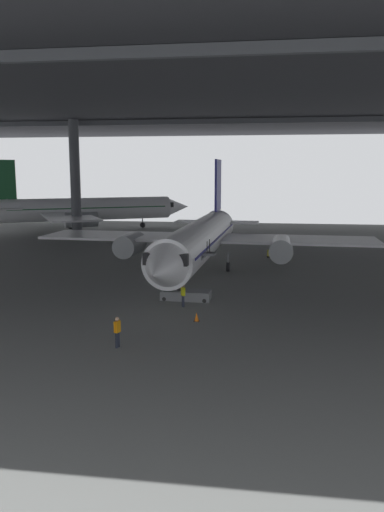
# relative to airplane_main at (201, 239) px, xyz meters

# --- Properties ---
(ground_plane) EXTENTS (110.00, 110.00, 0.00)m
(ground_plane) POSITION_rel_airplane_main_xyz_m (-0.64, -4.75, -3.34)
(ground_plane) COLOR slate
(hangar_structure) EXTENTS (121.00, 99.00, 17.97)m
(hangar_structure) POSITION_rel_airplane_main_xyz_m (-0.69, 9.02, 14.00)
(hangar_structure) COLOR #4C4F54
(hangar_structure) RESTS_ON ground_plane
(airplane_main) EXTENTS (33.14, 34.39, 10.87)m
(airplane_main) POSITION_rel_airplane_main_xyz_m (0.00, 0.00, 0.00)
(airplane_main) COLOR white
(airplane_main) RESTS_ON ground_plane
(boarding_stairs) EXTENTS (4.13, 1.65, 4.53)m
(boarding_stairs) POSITION_rel_airplane_main_xyz_m (0.17, -9.58, -2.62)
(boarding_stairs) COLOR slate
(boarding_stairs) RESTS_ON ground_plane
(crew_worker_near_nose) EXTENTS (0.32, 0.53, 1.73)m
(crew_worker_near_nose) POSITION_rel_airplane_main_xyz_m (-1.94, -20.60, -2.35)
(crew_worker_near_nose) COLOR #232838
(crew_worker_near_nose) RESTS_ON ground_plane
(crew_worker_by_stairs) EXTENTS (0.37, 0.49, 1.65)m
(crew_worker_by_stairs) POSITION_rel_airplane_main_xyz_m (0.24, -11.69, -2.40)
(crew_worker_by_stairs) COLOR #232838
(crew_worker_by_stairs) RESTS_ON ground_plane
(airplane_distant) EXTENTS (33.04, 33.44, 11.36)m
(airplane_distant) POSITION_rel_airplane_main_xyz_m (-23.71, 34.28, 0.09)
(airplane_distant) COLOR white
(airplane_distant) RESTS_ON ground_plane
(traffic_cone_orange) EXTENTS (0.36, 0.36, 0.60)m
(traffic_cone_orange) POSITION_rel_airplane_main_xyz_m (1.67, -15.12, -3.05)
(traffic_cone_orange) COLOR black
(traffic_cone_orange) RESTS_ON ground_plane
(baggage_tug) EXTENTS (2.00, 2.50, 0.90)m
(baggage_tug) POSITION_rel_airplane_main_xyz_m (7.15, 11.01, -2.81)
(baggage_tug) COLOR yellow
(baggage_tug) RESTS_ON ground_plane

